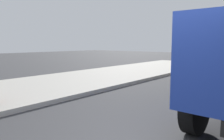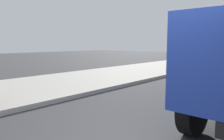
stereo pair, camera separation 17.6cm
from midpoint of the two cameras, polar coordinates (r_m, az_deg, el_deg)
The scene contains 0 objects.
Camera 2 is at (-2.71, -1.89, 1.90)m, focal length 35.72 mm.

